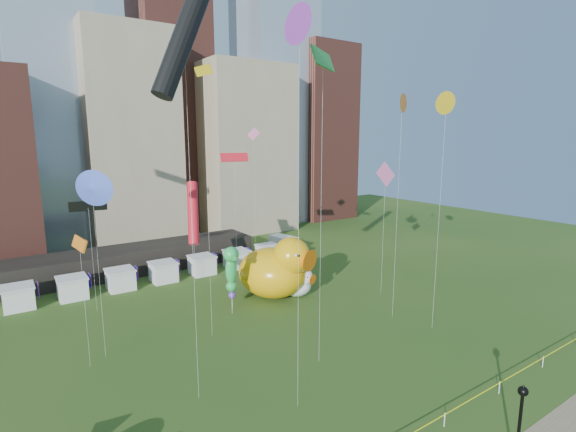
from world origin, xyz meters
TOP-DOWN VIEW (x-y plane):
  - skyline at (2.25, 61.06)m, footprint 101.00×23.00m
  - pavilion at (-4.00, 42.00)m, footprint 38.00×6.00m
  - vendor_tents at (1.02, 36.00)m, footprint 33.24×2.80m
  - big_duck at (9.33, 23.75)m, footprint 9.15×9.94m
  - small_duck at (11.40, 22.76)m, footprint 4.30×4.73m
  - seahorse_green at (3.31, 22.45)m, footprint 1.82×2.11m
  - seahorse_purple at (3.96, 23.64)m, footprint 1.40×1.60m
  - lamppost at (6.02, -4.29)m, footprint 0.52×0.52m
  - box_truck at (20.52, 38.29)m, footprint 3.22×6.18m
  - kite_0 at (4.18, 33.82)m, footprint 2.84×4.49m
  - kite_1 at (19.58, 18.07)m, footprint 2.72×0.21m
  - kite_2 at (-7.62, 30.85)m, footprint 3.43×0.97m
  - kite_3 at (4.62, 10.39)m, footprint 3.76×2.78m
  - kite_4 at (-0.39, 19.19)m, footprint 0.55×2.46m
  - kite_6 at (15.82, 12.98)m, footprint 1.61×0.95m
  - kite_7 at (-0.11, 6.66)m, footprint 0.58×2.20m
  - kite_8 at (9.26, 32.75)m, footprint 3.41×1.11m
  - kite_9 at (10.98, 31.06)m, footprint 1.32×0.78m
  - kite_10 at (-5.07, 11.13)m, footprint 4.55×2.03m
  - kite_12 at (16.91, 9.19)m, footprint 0.90×1.86m
  - kite_13 at (-8.99, 20.44)m, footprint 1.60×2.51m
  - kite_14 at (-10.26, 19.69)m, footprint 0.71×2.86m

SIDE VIEW (x-z plane):
  - vendor_tents at x=1.02m, z-range -0.09..2.31m
  - box_truck at x=20.52m, z-range 0.03..2.53m
  - small_duck at x=11.40m, z-range -0.14..3.16m
  - pavilion at x=-4.00m, z-range 0.00..3.20m
  - seahorse_purple at x=3.96m, z-range 0.80..5.18m
  - lamppost at x=6.02m, z-range 0.55..5.50m
  - big_duck at x=9.33m, z-range -0.28..6.64m
  - seahorse_green at x=3.31m, z-range 1.55..8.39m
  - kite_0 at x=4.18m, z-range 2.35..14.44m
  - kite_14 at x=-10.26m, z-range 4.56..14.64m
  - kite_2 at x=-7.62m, z-range 5.06..16.28m
  - kite_1 at x=19.58m, z-range 5.78..20.48m
  - kite_13 at x=-8.99m, z-range 6.07..20.92m
  - kite_8 at x=9.26m, z-range 7.10..22.45m
  - kite_9 at x=10.98m, z-range 7.37..25.70m
  - kite_12 at x=16.91m, z-range 9.48..30.46m
  - kite_6 at x=15.82m, z-range 9.60..30.65m
  - skyline at x=2.25m, z-range -12.56..55.44m
  - kite_4 at x=-0.39m, z-range 10.73..33.52m
  - kite_3 at x=4.62m, z-range 10.84..33.99m
  - kite_10 at x=-5.07m, z-range 9.61..36.32m
  - kite_7 at x=-0.11m, z-range 11.09..35.54m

